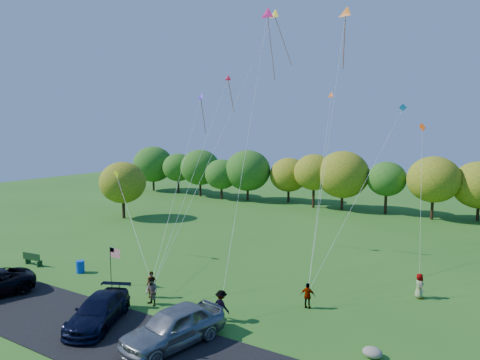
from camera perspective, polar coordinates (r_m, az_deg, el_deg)
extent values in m
plane|color=#27601B|center=(27.53, -10.46, -16.62)|extent=(140.00, 140.00, 0.00)
cube|color=black|center=(24.97, -16.93, -19.30)|extent=(44.00, 6.00, 0.06)
cylinder|color=#331E12|center=(78.31, -11.11, -0.27)|extent=(0.36, 0.36, 2.82)
ellipsoid|color=#1E5D18|center=(77.98, -11.16, 2.09)|extent=(5.61, 5.61, 5.05)
cylinder|color=#331E12|center=(75.93, -8.04, -0.46)|extent=(0.36, 0.36, 2.73)
ellipsoid|color=#366419|center=(75.58, -8.09, 2.07)|extent=(6.14, 6.14, 5.53)
cylinder|color=#331E12|center=(72.01, -4.76, -0.91)|extent=(0.36, 0.36, 2.47)
ellipsoid|color=#1E5D18|center=(71.69, -4.79, 1.34)|extent=(4.95, 4.95, 4.46)
cylinder|color=#331E12|center=(70.31, -1.58, -1.15)|extent=(0.36, 0.36, 2.30)
ellipsoid|color=#366419|center=(69.91, -1.59, 1.67)|extent=(7.14, 7.14, 6.42)
cylinder|color=#331E12|center=(66.94, 1.95, -1.33)|extent=(0.36, 0.36, 2.83)
ellipsoid|color=#366419|center=(66.52, 1.96, 1.79)|extent=(6.89, 6.89, 6.20)
cylinder|color=#331E12|center=(62.66, 4.55, -1.93)|extent=(0.36, 0.36, 2.77)
ellipsoid|color=#1E5D18|center=(62.24, 4.58, 1.11)|extent=(6.00, 6.00, 5.40)
cylinder|color=#331E12|center=(62.09, 9.31, -2.04)|extent=(0.36, 0.36, 2.86)
ellipsoid|color=#1E5D18|center=(61.68, 9.37, 0.95)|extent=(5.64, 5.64, 5.08)
cylinder|color=#331E12|center=(60.13, 13.67, -2.62)|extent=(0.36, 0.36, 2.47)
ellipsoid|color=#366419|center=(59.68, 13.76, 0.59)|extent=(6.63, 6.63, 5.97)
cylinder|color=#331E12|center=(59.94, 19.91, -2.58)|extent=(0.36, 0.36, 3.07)
ellipsoid|color=#366419|center=(59.50, 20.05, 0.68)|extent=(5.81, 5.81, 5.23)
cylinder|color=#331E12|center=(58.46, 23.77, -2.97)|extent=(0.36, 0.36, 3.08)
ellipsoid|color=#366419|center=(58.03, 23.92, 0.13)|extent=(5.08, 5.08, 4.57)
cylinder|color=#331E12|center=(56.38, 28.13, -3.52)|extent=(0.36, 0.36, 3.12)
ellipsoid|color=#1E5D18|center=(55.87, 28.35, 0.34)|extent=(6.96, 6.96, 6.26)
cylinder|color=#331E12|center=(54.41, -15.26, -3.58)|extent=(0.36, 0.36, 2.60)
ellipsoid|color=#366419|center=(53.95, -15.36, -0.32)|extent=(5.60, 5.60, 5.04)
imported|color=black|center=(26.11, -18.35, -16.22)|extent=(4.16, 5.73, 1.54)
imported|color=gray|center=(22.96, -8.86, -18.74)|extent=(3.47, 6.04, 1.94)
imported|color=#4C4C59|center=(29.08, -11.70, -13.51)|extent=(0.75, 0.67, 1.73)
imported|color=#4C4C59|center=(27.90, -11.71, -14.34)|extent=(0.99, 0.85, 1.78)
imported|color=#4C4C59|center=(25.37, -2.52, -16.41)|extent=(1.28, 0.90, 1.80)
imported|color=#4C4C59|center=(27.31, 9.03, -15.00)|extent=(0.98, 0.54, 1.58)
imported|color=#4C4C59|center=(30.75, 22.78, -12.88)|extent=(0.86, 0.95, 1.63)
cube|color=#133417|center=(38.75, -25.81, -9.55)|extent=(1.85, 0.34, 0.06)
cube|color=#133417|center=(38.57, -26.07, -9.16)|extent=(1.84, 0.28, 0.56)
cube|color=#133417|center=(39.43, -26.42, -9.63)|extent=(0.14, 0.47, 0.43)
cube|color=#133417|center=(38.18, -25.15, -10.09)|extent=(0.14, 0.47, 0.43)
cylinder|color=#0D3DC7|center=(35.38, -20.52, -10.78)|extent=(0.62, 0.62, 0.92)
cylinder|color=black|center=(31.82, -16.87, -10.90)|extent=(0.05, 0.05, 2.74)
cube|color=red|center=(31.19, -16.32, -9.36)|extent=(0.99, 0.66, 0.02)
cube|color=navy|center=(31.35, -16.69, -8.91)|extent=(0.40, 0.02, 0.31)
ellipsoid|color=gray|center=(25.89, -3.91, -17.41)|extent=(1.13, 0.89, 0.56)
ellipsoid|color=gray|center=(22.99, 17.23, -21.10)|extent=(0.95, 0.79, 0.50)
cone|color=#FF1C78|center=(40.19, 3.67, 21.22)|extent=(1.38, 0.68, 1.28)
cone|color=#3816E3|center=(38.48, -5.27, 11.00)|extent=(0.88, 0.54, 0.78)
cone|color=#ED580F|center=(38.72, 12.01, 11.01)|extent=(0.74, 0.50, 0.67)
cone|color=orange|center=(32.87, 13.88, 20.83)|extent=(1.23, 0.79, 1.04)
cube|color=#F14911|center=(30.71, 23.13, 6.50)|extent=(0.47, 0.44, 0.59)
cube|color=#EAFE15|center=(37.05, -16.17, 0.80)|extent=(0.76, 0.23, 0.76)
cone|color=yellow|center=(43.20, 4.62, 21.13)|extent=(1.19, 0.48, 1.12)
cube|color=#1376C5|center=(36.27, 20.90, 9.02)|extent=(0.60, 0.20, 0.59)
cone|color=red|center=(37.19, -1.62, 13.39)|extent=(0.75, 0.52, 0.65)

